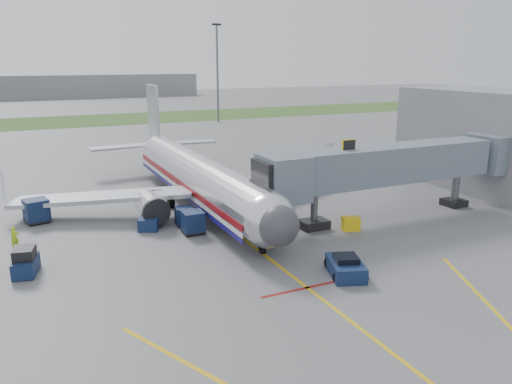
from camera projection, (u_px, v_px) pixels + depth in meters
name	position (u px, v px, depth m)	size (l,w,h in m)	color
ground	(276.00, 263.00, 32.66)	(400.00, 400.00, 0.00)	#565659
grass_strip	(90.00, 120.00, 111.33)	(300.00, 25.00, 0.01)	#2D4C1E
apron_markings	(341.00, 313.00, 26.19)	(21.52, 50.00, 0.01)	gold
airliner	(199.00, 177.00, 45.32)	(32.10, 35.67, 10.25)	silver
jet_bridge	(386.00, 166.00, 41.21)	(25.30, 4.00, 6.90)	slate
terminal	(485.00, 138.00, 52.54)	(10.00, 16.00, 10.00)	slate
light_mast_right	(217.00, 71.00, 105.81)	(2.00, 0.44, 20.40)	#595B60
distant_terminal	(29.00, 87.00, 176.10)	(120.00, 14.00, 8.00)	slate
pushback_tug	(346.00, 267.00, 30.72)	(2.84, 3.57, 1.30)	#0D1B3A
baggage_tug	(26.00, 262.00, 30.90)	(1.76, 2.66, 1.71)	#0D1B3A
baggage_cart_a	(184.00, 216.00, 40.14)	(1.49, 1.49, 1.49)	#0D1B3A
baggage_cart_b	(36.00, 211.00, 40.68)	(2.19, 2.19, 1.96)	#0D1B3A
baggage_cart_c	(193.00, 222.00, 38.16)	(1.65, 1.65, 1.74)	#0D1B3A
belt_loader	(152.00, 218.00, 40.25)	(3.07, 4.74, 2.27)	#0D1B3A
ground_power_cart	(351.00, 224.00, 38.98)	(1.55, 1.27, 1.07)	#DDBB0D
ramp_worker	(15.00, 238.00, 34.99)	(0.59, 0.39, 1.63)	#A7CC18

